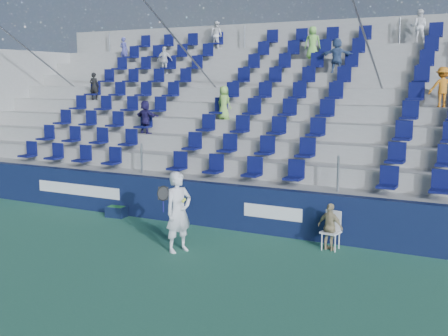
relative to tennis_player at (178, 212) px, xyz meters
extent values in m
plane|color=#2E6D53|center=(-0.08, -0.77, -0.94)|extent=(70.00, 70.00, 0.00)
cube|color=#111A3E|center=(-0.08, 2.38, -0.34)|extent=(24.00, 0.30, 1.20)
cube|color=white|center=(-5.08, 2.22, -0.32)|extent=(3.20, 0.02, 0.34)
cube|color=white|center=(1.42, 2.22, -0.32)|extent=(1.60, 0.02, 0.34)
cube|color=#9C9C97|center=(-0.08, 2.96, -0.34)|extent=(24.00, 0.85, 1.20)
cube|color=#9C9C97|center=(-0.08, 3.81, -0.09)|extent=(24.00, 0.85, 1.70)
cube|color=#9C9C97|center=(-0.08, 4.66, 0.16)|extent=(24.00, 0.85, 2.20)
cube|color=#9C9C97|center=(-0.08, 5.51, 0.41)|extent=(24.00, 0.85, 2.70)
cube|color=#9C9C97|center=(-0.08, 6.36, 0.66)|extent=(24.00, 0.85, 3.20)
cube|color=#9C9C97|center=(-0.08, 7.21, 0.91)|extent=(24.00, 0.85, 3.70)
cube|color=#9C9C97|center=(-0.08, 8.06, 1.16)|extent=(24.00, 0.85, 4.20)
cube|color=#9C9C97|center=(-0.08, 8.91, 1.41)|extent=(24.00, 0.85, 4.70)
cube|color=#9C9C97|center=(-0.08, 9.76, 1.66)|extent=(24.00, 0.85, 5.20)
cube|color=#9C9C97|center=(-0.08, 10.43, 2.16)|extent=(24.00, 0.50, 6.20)
cube|color=#9C9C97|center=(-11.93, 6.36, 1.66)|extent=(0.30, 7.65, 5.20)
cube|color=#0B1047|center=(-0.08, 2.96, 0.61)|extent=(16.05, 0.50, 0.70)
cube|color=#0B1047|center=(-0.08, 3.81, 1.11)|extent=(16.05, 0.50, 0.70)
cube|color=#0B1047|center=(-0.08, 4.66, 1.61)|extent=(16.05, 0.50, 0.70)
cube|color=#0B1047|center=(-0.08, 5.51, 2.11)|extent=(16.05, 0.50, 0.70)
cube|color=#0B1047|center=(-0.08, 6.36, 2.61)|extent=(16.05, 0.50, 0.70)
cube|color=#0B1047|center=(-0.08, 7.21, 3.11)|extent=(16.05, 0.50, 0.70)
cube|color=#0B1047|center=(-0.08, 8.06, 3.61)|extent=(16.05, 0.50, 0.70)
cube|color=#0B1047|center=(-0.08, 8.91, 4.11)|extent=(16.05, 0.50, 0.70)
cube|color=#0B1047|center=(-0.08, 9.76, 4.61)|extent=(16.05, 0.50, 0.70)
cylinder|color=gray|center=(-3.08, 6.36, 3.41)|extent=(0.06, 7.68, 4.55)
cylinder|color=gray|center=(2.92, 6.36, 3.41)|extent=(0.06, 7.68, 4.55)
cylinder|color=gray|center=(-9.88, 6.36, 3.41)|extent=(0.06, 7.68, 4.55)
imported|color=#211A4F|center=(-4.18, 4.61, 1.80)|extent=(1.07, 0.55, 1.10)
imported|color=#75C04C|center=(0.11, 8.86, 4.34)|extent=(0.65, 0.51, 1.16)
imported|color=white|center=(-5.65, 8.01, 3.79)|extent=(0.67, 0.41, 1.07)
imported|color=black|center=(-7.79, 6.31, 2.78)|extent=(0.43, 0.32, 1.06)
imported|color=#89C64F|center=(-1.68, 5.46, 2.30)|extent=(0.60, 0.47, 1.08)
imported|color=#434593|center=(-8.28, 8.86, 4.29)|extent=(0.40, 0.27, 1.07)
imported|color=white|center=(-4.25, 9.71, 4.81)|extent=(0.61, 0.52, 1.11)
imported|color=orange|center=(4.85, 6.31, 2.82)|extent=(0.83, 0.62, 1.13)
imported|color=white|center=(3.59, 9.71, 4.82)|extent=(0.58, 0.47, 1.13)
imported|color=#3B5583|center=(1.27, 8.01, 3.83)|extent=(1.12, 0.56, 1.16)
imported|color=silver|center=(0.00, 0.00, 0.00)|extent=(0.68, 0.81, 1.89)
cylinder|color=navy|center=(-0.25, -0.25, 0.16)|extent=(0.03, 0.03, 0.28)
torus|color=black|center=(-0.25, -0.25, 0.46)|extent=(0.30, 0.17, 0.28)
plane|color=#262626|center=(-0.25, -0.25, 0.46)|extent=(0.30, 0.16, 0.29)
sphere|color=#DDEC36|center=(0.25, -0.20, 0.31)|extent=(0.07, 0.07, 0.07)
sphere|color=#DDEC36|center=(0.25, -0.14, 0.34)|extent=(0.07, 0.07, 0.07)
cube|color=white|center=(3.09, 1.78, -0.53)|extent=(0.46, 0.46, 0.04)
cube|color=white|center=(3.09, 1.97, -0.28)|extent=(0.40, 0.11, 0.49)
cylinder|color=white|center=(2.93, 1.62, -0.75)|extent=(0.03, 0.03, 0.40)
cylinder|color=white|center=(3.25, 1.62, -0.75)|extent=(0.03, 0.03, 0.40)
cylinder|color=white|center=(2.93, 1.94, -0.75)|extent=(0.03, 0.03, 0.40)
cylinder|color=white|center=(3.25, 1.94, -0.75)|extent=(0.03, 0.03, 0.40)
imported|color=tan|center=(3.09, 1.73, -0.38)|extent=(0.71, 0.44, 1.12)
cube|color=#0E1834|center=(-3.41, 1.98, -0.79)|extent=(0.60, 0.43, 0.31)
cube|color=#1E662D|center=(-3.41, 1.98, -0.72)|extent=(0.49, 0.31, 0.18)
camera|label=1|loc=(6.82, -10.72, 3.01)|focal=45.00mm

